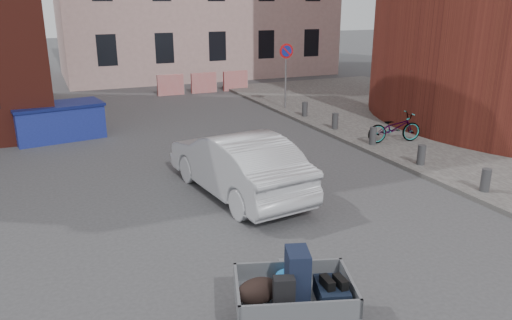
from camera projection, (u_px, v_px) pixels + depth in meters
name	position (u px, v px, depth m)	size (l,w,h in m)	color
ground	(232.00, 222.00, 10.43)	(120.00, 120.00, 0.00)	#38383A
sidewalk	(455.00, 129.00, 17.69)	(9.00, 24.00, 0.12)	#474442
no_parking_sign	(286.00, 62.00, 20.38)	(0.60, 0.09, 2.65)	gray
bollards	(373.00, 136.00, 15.55)	(0.22, 9.02, 0.55)	#3A3A3D
barriers	(204.00, 83.00, 24.98)	(4.70, 0.18, 1.00)	red
trailer	(293.00, 291.00, 6.83)	(1.86, 1.97, 1.20)	black
dumpster	(58.00, 121.00, 16.55)	(3.03, 1.90, 1.19)	navy
silver_car	(237.00, 163.00, 11.75)	(1.59, 4.57, 1.51)	#B8BAC0
bicycle	(394.00, 128.00, 15.75)	(0.62, 1.79, 0.94)	black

